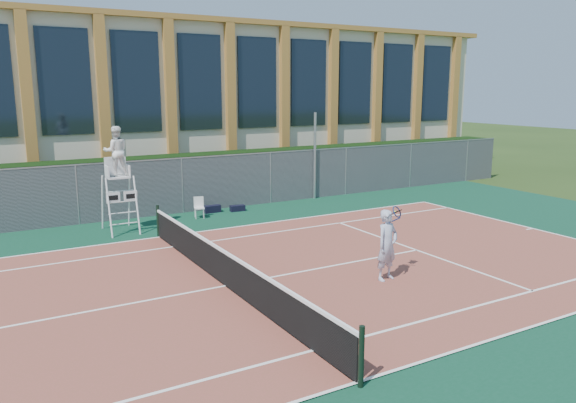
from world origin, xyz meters
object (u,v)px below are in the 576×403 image
steel_pole (315,156)px  umpire_chair (116,154)px  plastic_chair (199,206)px  tennis_player (387,245)px

steel_pole → umpire_chair: (-9.13, -1.65, 0.77)m
steel_pole → plastic_chair: bearing=-169.9°
umpire_chair → tennis_player: size_ratio=2.00×
steel_pole → umpire_chair: 9.31m
plastic_chair → tennis_player: (1.60, -9.27, 0.48)m
tennis_player → umpire_chair: bearing=118.7°
umpire_chair → plastic_chair: (3.15, 0.59, -2.24)m
plastic_chair → umpire_chair: bearing=-169.5°
steel_pole → tennis_player: bearing=-112.9°
steel_pole → tennis_player: steel_pole is taller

